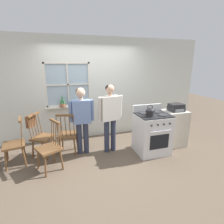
{
  "coord_description": "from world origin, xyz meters",
  "views": [
    {
      "loc": [
        -0.87,
        -3.28,
        2.02
      ],
      "look_at": [
        0.21,
        0.21,
        1.0
      ],
      "focal_mm": 28.0,
      "sensor_mm": 36.0,
      "label": 1
    }
  ],
  "objects_px": {
    "chair_near_wall": "(50,148)",
    "person_teen_center": "(110,112)",
    "handbag": "(31,121)",
    "chair_by_window": "(42,137)",
    "chair_center_cluster": "(15,144)",
    "stove": "(152,133)",
    "stereo": "(176,107)",
    "chair_near_stove": "(68,135)",
    "side_counter": "(174,128)",
    "person_elderly_left": "(82,115)",
    "kettle": "(150,112)",
    "potted_plant": "(62,103)"
  },
  "relations": [
    {
      "from": "handbag",
      "to": "chair_by_window",
      "type": "bearing_deg",
      "value": -29.24
    },
    {
      "from": "stereo",
      "to": "handbag",
      "type": "bearing_deg",
      "value": 171.22
    },
    {
      "from": "person_elderly_left",
      "to": "kettle",
      "type": "height_order",
      "value": "person_elderly_left"
    },
    {
      "from": "chair_near_wall",
      "to": "chair_center_cluster",
      "type": "height_order",
      "value": "same"
    },
    {
      "from": "person_elderly_left",
      "to": "handbag",
      "type": "distance_m",
      "value": 1.12
    },
    {
      "from": "kettle",
      "to": "stove",
      "type": "bearing_deg",
      "value": 38.85
    },
    {
      "from": "chair_center_cluster",
      "to": "kettle",
      "type": "xyz_separation_m",
      "value": [
        2.74,
        -0.48,
        0.58
      ]
    },
    {
      "from": "person_elderly_left",
      "to": "chair_near_stove",
      "type": "bearing_deg",
      "value": 164.18
    },
    {
      "from": "chair_by_window",
      "to": "person_teen_center",
      "type": "distance_m",
      "value": 1.6
    },
    {
      "from": "stereo",
      "to": "chair_center_cluster",
      "type": "bearing_deg",
      "value": 177.12
    },
    {
      "from": "chair_near_wall",
      "to": "chair_center_cluster",
      "type": "distance_m",
      "value": 0.78
    },
    {
      "from": "side_counter",
      "to": "person_teen_center",
      "type": "bearing_deg",
      "value": 174.71
    },
    {
      "from": "chair_center_cluster",
      "to": "stove",
      "type": "xyz_separation_m",
      "value": [
        2.91,
        -0.34,
        0.03
      ]
    },
    {
      "from": "stove",
      "to": "person_elderly_left",
      "type": "bearing_deg",
      "value": 164.59
    },
    {
      "from": "person_teen_center",
      "to": "stereo",
      "type": "relative_size",
      "value": 4.64
    },
    {
      "from": "handbag",
      "to": "person_teen_center",
      "type": "bearing_deg",
      "value": -11.38
    },
    {
      "from": "chair_by_window",
      "to": "chair_near_wall",
      "type": "distance_m",
      "value": 0.63
    },
    {
      "from": "person_elderly_left",
      "to": "side_counter",
      "type": "bearing_deg",
      "value": -3.64
    },
    {
      "from": "stereo",
      "to": "potted_plant",
      "type": "bearing_deg",
      "value": 156.9
    },
    {
      "from": "chair_center_cluster",
      "to": "chair_near_stove",
      "type": "distance_m",
      "value": 1.06
    },
    {
      "from": "chair_by_window",
      "to": "potted_plant",
      "type": "xyz_separation_m",
      "value": [
        0.5,
        0.72,
        0.59
      ]
    },
    {
      "from": "handbag",
      "to": "stereo",
      "type": "distance_m",
      "value": 3.38
    },
    {
      "from": "chair_near_stove",
      "to": "side_counter",
      "type": "distance_m",
      "value": 2.6
    },
    {
      "from": "chair_center_cluster",
      "to": "stereo",
      "type": "bearing_deg",
      "value": 77.88
    },
    {
      "from": "chair_near_wall",
      "to": "stereo",
      "type": "relative_size",
      "value": 2.88
    },
    {
      "from": "chair_near_wall",
      "to": "potted_plant",
      "type": "distance_m",
      "value": 1.48
    },
    {
      "from": "chair_near_stove",
      "to": "stereo",
      "type": "xyz_separation_m",
      "value": [
        2.58,
        -0.37,
        0.54
      ]
    },
    {
      "from": "chair_near_wall",
      "to": "person_teen_center",
      "type": "bearing_deg",
      "value": 79.28
    },
    {
      "from": "person_teen_center",
      "to": "handbag",
      "type": "relative_size",
      "value": 5.14
    },
    {
      "from": "stove",
      "to": "person_teen_center",
      "type": "bearing_deg",
      "value": 159.85
    },
    {
      "from": "chair_near_stove",
      "to": "side_counter",
      "type": "xyz_separation_m",
      "value": [
        2.58,
        -0.35,
        0.01
      ]
    },
    {
      "from": "chair_by_window",
      "to": "stove",
      "type": "bearing_deg",
      "value": -73.9
    },
    {
      "from": "kettle",
      "to": "chair_near_stove",
      "type": "bearing_deg",
      "value": 158.69
    },
    {
      "from": "person_elderly_left",
      "to": "handbag",
      "type": "relative_size",
      "value": 4.97
    },
    {
      "from": "chair_by_window",
      "to": "chair_center_cluster",
      "type": "height_order",
      "value": "same"
    },
    {
      "from": "chair_by_window",
      "to": "person_teen_center",
      "type": "xyz_separation_m",
      "value": [
        1.5,
        -0.23,
        0.51
      ]
    },
    {
      "from": "kettle",
      "to": "side_counter",
      "type": "distance_m",
      "value": 1.1
    },
    {
      "from": "chair_near_wall",
      "to": "potted_plant",
      "type": "xyz_separation_m",
      "value": [
        0.32,
        1.32,
        0.59
      ]
    },
    {
      "from": "kettle",
      "to": "stereo",
      "type": "distance_m",
      "value": 0.93
    },
    {
      "from": "chair_by_window",
      "to": "side_counter",
      "type": "relative_size",
      "value": 1.09
    },
    {
      "from": "chair_near_wall",
      "to": "person_teen_center",
      "type": "xyz_separation_m",
      "value": [
        1.32,
        0.37,
        0.51
      ]
    },
    {
      "from": "chair_near_stove",
      "to": "handbag",
      "type": "xyz_separation_m",
      "value": [
        -0.76,
        0.15,
        0.36
      ]
    },
    {
      "from": "stove",
      "to": "potted_plant",
      "type": "relative_size",
      "value": 3.21
    },
    {
      "from": "chair_by_window",
      "to": "kettle",
      "type": "xyz_separation_m",
      "value": [
        2.25,
        -0.69,
        0.58
      ]
    },
    {
      "from": "side_counter",
      "to": "chair_near_stove",
      "type": "bearing_deg",
      "value": 172.32
    },
    {
      "from": "chair_center_cluster",
      "to": "potted_plant",
      "type": "xyz_separation_m",
      "value": [
        1.0,
        0.94,
        0.59
      ]
    },
    {
      "from": "stereo",
      "to": "chair_near_wall",
      "type": "bearing_deg",
      "value": -176.08
    },
    {
      "from": "chair_near_wall",
      "to": "person_elderly_left",
      "type": "height_order",
      "value": "person_elderly_left"
    },
    {
      "from": "side_counter",
      "to": "stereo",
      "type": "relative_size",
      "value": 2.65
    },
    {
      "from": "person_elderly_left",
      "to": "side_counter",
      "type": "distance_m",
      "value": 2.32
    }
  ]
}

